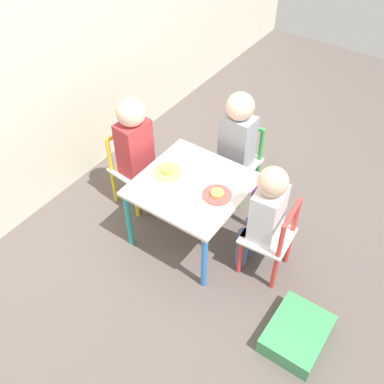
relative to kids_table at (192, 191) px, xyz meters
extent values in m
plane|color=#5B514C|center=(0.00, 0.00, -0.38)|extent=(6.00, 6.00, 0.00)
cube|color=silver|center=(0.00, 0.00, 0.05)|extent=(0.60, 0.60, 0.02)
cylinder|color=#387AD1|center=(-0.27, -0.27, -0.17)|extent=(0.04, 0.04, 0.42)
cylinder|color=#8E51BC|center=(0.27, -0.27, -0.17)|extent=(0.04, 0.04, 0.42)
cylinder|color=teal|center=(-0.27, 0.27, -0.17)|extent=(0.04, 0.04, 0.42)
cylinder|color=#E5599E|center=(0.27, 0.27, -0.17)|extent=(0.04, 0.04, 0.42)
cube|color=silver|center=(0.04, -0.48, -0.10)|extent=(0.28, 0.28, 0.02)
cylinder|color=#DB3D38|center=(0.13, -0.37, -0.24)|extent=(0.03, 0.03, 0.27)
cylinder|color=#DB3D38|center=(-0.08, -0.39, -0.24)|extent=(0.03, 0.03, 0.27)
cylinder|color=#DB3D38|center=(0.15, -0.58, -0.24)|extent=(0.03, 0.03, 0.27)
cylinder|color=#DB3D38|center=(-0.06, -0.60, -0.24)|extent=(0.03, 0.03, 0.27)
cylinder|color=#DB3D38|center=(0.15, -0.58, 0.02)|extent=(0.03, 0.03, 0.26)
cylinder|color=#DB3D38|center=(-0.06, -0.60, 0.02)|extent=(0.03, 0.03, 0.26)
cylinder|color=#DB3D38|center=(0.04, -0.59, 0.13)|extent=(0.21, 0.04, 0.02)
cube|color=silver|center=(0.05, 0.48, -0.10)|extent=(0.29, 0.29, 0.02)
cylinder|color=yellow|center=(-0.07, 0.39, -0.24)|extent=(0.03, 0.03, 0.27)
cylinder|color=yellow|center=(0.14, 0.37, -0.24)|extent=(0.03, 0.03, 0.27)
cylinder|color=yellow|center=(-0.04, 0.60, -0.24)|extent=(0.03, 0.03, 0.27)
cylinder|color=yellow|center=(0.17, 0.58, -0.24)|extent=(0.03, 0.03, 0.27)
cylinder|color=yellow|center=(-0.04, 0.60, 0.02)|extent=(0.03, 0.03, 0.26)
cylinder|color=yellow|center=(0.17, 0.58, 0.02)|extent=(0.03, 0.03, 0.26)
cylinder|color=yellow|center=(0.06, 0.59, 0.13)|extent=(0.21, 0.05, 0.02)
cube|color=silver|center=(0.48, -0.02, -0.10)|extent=(0.27, 0.27, 0.02)
cylinder|color=green|center=(0.38, 0.09, -0.24)|extent=(0.03, 0.03, 0.27)
cylinder|color=green|center=(0.37, -0.12, -0.24)|extent=(0.03, 0.03, 0.27)
cylinder|color=green|center=(0.60, 0.08, -0.24)|extent=(0.03, 0.03, 0.27)
cylinder|color=green|center=(0.59, -0.13, -0.24)|extent=(0.03, 0.03, 0.27)
cylinder|color=green|center=(0.60, 0.08, 0.02)|extent=(0.03, 0.03, 0.26)
cylinder|color=green|center=(0.59, -0.13, 0.02)|extent=(0.03, 0.03, 0.26)
cylinder|color=green|center=(0.59, -0.03, 0.13)|extent=(0.03, 0.21, 0.02)
cylinder|color=#4C608E|center=(0.08, -0.36, -0.24)|extent=(0.07, 0.07, 0.28)
cylinder|color=#4C608E|center=(-0.02, -0.37, -0.24)|extent=(0.07, 0.07, 0.28)
cube|color=silver|center=(0.04, -0.46, 0.06)|extent=(0.21, 0.15, 0.32)
sphere|color=#DBB293|center=(0.04, -0.46, 0.29)|extent=(0.16, 0.16, 0.16)
cylinder|color=#7A6B5B|center=(-0.01, 0.37, -0.24)|extent=(0.07, 0.07, 0.28)
cylinder|color=#7A6B5B|center=(0.09, 0.36, -0.24)|extent=(0.07, 0.07, 0.28)
cube|color=#B23338|center=(0.05, 0.46, 0.08)|extent=(0.21, 0.16, 0.36)
sphere|color=beige|center=(0.05, 0.46, 0.34)|extent=(0.17, 0.17, 0.17)
cylinder|color=#7A6B5B|center=(0.37, 0.03, -0.24)|extent=(0.07, 0.07, 0.28)
cylinder|color=#7A6B5B|center=(0.36, -0.07, -0.24)|extent=(0.07, 0.07, 0.28)
cube|color=#999EA8|center=(0.46, -0.02, 0.08)|extent=(0.15, 0.21, 0.36)
sphere|color=beige|center=(0.46, -0.02, 0.33)|extent=(0.17, 0.17, 0.17)
cylinder|color=#E54C47|center=(0.00, -0.17, 0.07)|extent=(0.17, 0.17, 0.01)
cylinder|color=gold|center=(0.00, -0.17, 0.08)|extent=(0.07, 0.07, 0.02)
cylinder|color=#EADB66|center=(0.00, 0.17, 0.07)|extent=(0.18, 0.18, 0.01)
cylinder|color=gold|center=(0.00, 0.17, 0.08)|extent=(0.08, 0.08, 0.02)
cube|color=#3D8E56|center=(-0.28, -0.85, -0.33)|extent=(0.36, 0.28, 0.10)
camera|label=1|loc=(-1.53, -1.07, 1.80)|focal=42.00mm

